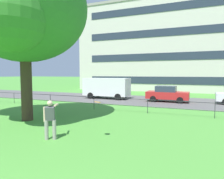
# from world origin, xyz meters

# --- Properties ---
(street_strip) EXTENTS (80.00, 7.94, 0.01)m
(street_strip) POSITION_xyz_m (0.00, 20.21, 0.00)
(street_strip) COLOR #565454
(street_strip) RESTS_ON ground
(park_fence) EXTENTS (33.42, 0.04, 1.00)m
(park_fence) POSITION_xyz_m (-0.00, 13.33, 0.67)
(park_fence) COLOR #232328
(park_fence) RESTS_ON ground
(tree_large_lawn) EXTENTS (8.47, 7.29, 9.52)m
(tree_large_lawn) POSITION_xyz_m (-6.75, 8.03, 6.42)
(tree_large_lawn) COLOR #423023
(tree_large_lawn) RESTS_ON ground
(person_thrower) EXTENTS (0.47, 0.88, 1.64)m
(person_thrower) POSITION_xyz_m (-2.46, 6.19, 0.89)
(person_thrower) COLOR gray
(person_thrower) RESTS_ON ground
(frisbee) EXTENTS (0.35, 0.35, 0.07)m
(frisbee) POSITION_xyz_m (-0.62, 6.93, 1.58)
(frisbee) COLOR orange
(panel_van_left) EXTENTS (5.00, 2.11, 2.24)m
(panel_van_left) POSITION_xyz_m (-6.10, 20.00, 1.27)
(panel_van_left) COLOR white
(panel_van_left) RESTS_ON ground
(car_red_far_left) EXTENTS (4.01, 1.83, 1.54)m
(car_red_far_left) POSITION_xyz_m (0.42, 19.90, 0.78)
(car_red_far_left) COLOR red
(car_red_far_left) RESTS_ON ground
(apartment_building_background) EXTENTS (30.98, 14.30, 14.29)m
(apartment_building_background) POSITION_xyz_m (-0.47, 37.21, 7.15)
(apartment_building_background) COLOR beige
(apartment_building_background) RESTS_ON ground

